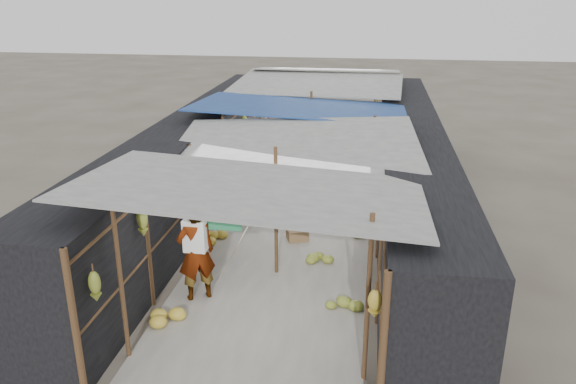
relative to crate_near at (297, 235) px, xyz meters
The scene contains 14 objects.
ground 4.59m from the crate_near, 92.58° to the right, with size 80.00×80.00×0.00m, color #6B6356.
aisle_slab 1.93m from the crate_near, 96.16° to the left, with size 3.60×16.00×0.02m, color #9E998E.
stall_left 3.62m from the crate_near, 146.64° to the left, with size 1.40×15.00×2.30m, color black.
stall_right 3.30m from the crate_near, 37.50° to the left, with size 1.40×15.00×2.30m, color black.
crate_near is the anchor object (origin of this frame).
crate_mid 1.76m from the crate_near, 65.79° to the left, with size 0.51×0.41×0.31m, color olive.
crate_back 5.64m from the crate_near, 104.28° to the left, with size 0.48×0.39×0.31m, color olive.
black_basin 5.41m from the crate_near, 83.79° to the left, with size 0.59×0.59×0.18m, color black.
vendor_elderly 3.22m from the crate_near, 117.78° to the right, with size 0.68×0.44×1.85m, color white.
shopper_blue 1.61m from the crate_near, 145.73° to the left, with size 0.83×0.64×1.70m, color #1E4D9A.
vendor_seated 4.11m from the crate_near, 68.65° to the left, with size 0.51×0.30×0.80m, color #433D3A.
market_canopy 3.19m from the crate_near, 94.53° to the left, with size 5.62×15.20×2.77m.
hanging_bananas 2.36m from the crate_near, 94.03° to the left, with size 3.96×14.28×0.82m.
floor_bananas 1.56m from the crate_near, 97.85° to the left, with size 3.81×10.77×0.34m.
Camera 1 is at (1.72, -6.83, 5.35)m, focal length 35.00 mm.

